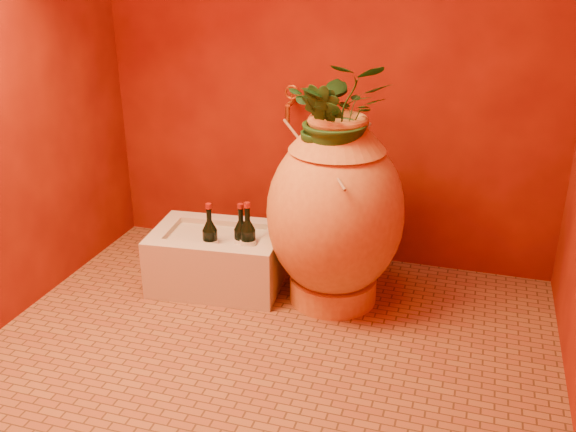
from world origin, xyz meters
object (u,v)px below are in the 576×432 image
(amphora, at_px, (335,213))
(wine_bottle_b, at_px, (210,242))
(wine_bottle_c, at_px, (241,241))
(wine_bottle_a, at_px, (248,242))
(stone_basin, at_px, (218,259))
(wall_tap, at_px, (291,101))

(amphora, bearing_deg, wine_bottle_b, -169.07)
(wine_bottle_c, bearing_deg, amphora, 6.27)
(amphora, xyz_separation_m, wine_bottle_a, (-0.43, -0.07, -0.18))
(stone_basin, distance_m, wine_bottle_c, 0.20)
(amphora, distance_m, stone_basin, 0.69)
(stone_basin, xyz_separation_m, wine_bottle_c, (0.14, -0.02, 0.13))
(stone_basin, bearing_deg, wine_bottle_a, -10.97)
(amphora, distance_m, wine_bottle_b, 0.65)
(wine_bottle_a, bearing_deg, wine_bottle_b, -165.25)
(amphora, xyz_separation_m, stone_basin, (-0.61, -0.03, -0.33))
(wall_tap, bearing_deg, stone_basin, -120.05)
(amphora, relative_size, wine_bottle_b, 2.95)
(wine_bottle_b, distance_m, wine_bottle_c, 0.16)
(amphora, height_order, wine_bottle_a, amphora)
(wine_bottle_a, xyz_separation_m, wall_tap, (0.08, 0.49, 0.61))
(wine_bottle_b, bearing_deg, wall_tap, 64.09)
(amphora, height_order, wine_bottle_b, amphora)
(wine_bottle_c, bearing_deg, stone_basin, 172.90)
(amphora, xyz_separation_m, wall_tap, (-0.35, 0.42, 0.43))
(wine_bottle_a, distance_m, wall_tap, 0.79)
(stone_basin, distance_m, wall_tap, 0.92)
(wine_bottle_a, distance_m, wine_bottle_b, 0.19)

